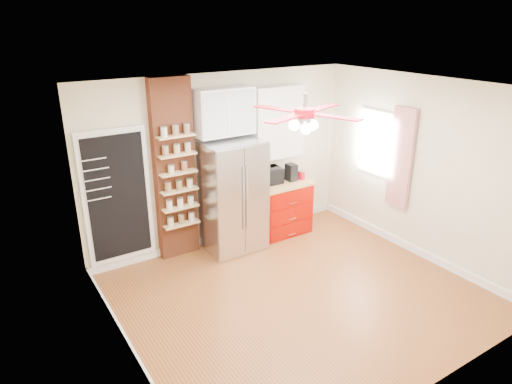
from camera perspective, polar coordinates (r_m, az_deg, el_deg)
floor at (r=6.24m, az=5.25°, el=-12.62°), size 4.50×4.50×0.00m
ceiling at (r=5.25m, az=6.24°, el=12.72°), size 4.50×4.50×0.00m
wall_back at (r=7.19m, az=-4.18°, el=3.99°), size 4.50×0.02×2.70m
wall_front at (r=4.39m, az=22.21°, el=-9.28°), size 4.50×0.02×2.70m
wall_left at (r=4.67m, az=-16.74°, el=-6.63°), size 0.02×4.00×2.70m
wall_right at (r=7.15m, az=20.05°, el=2.66°), size 0.02×4.00×2.70m
chalkboard at (r=6.64m, az=-16.93°, el=-0.63°), size 0.95×0.05×1.95m
brick_pillar at (r=6.77m, az=-10.18°, el=2.64°), size 0.60×0.16×2.70m
fridge at (r=7.02m, az=-2.99°, el=-0.53°), size 0.90×0.70×1.75m
upper_glass_cabinet at (r=6.82m, az=-4.02°, el=10.00°), size 0.90×0.35×0.70m
red_cabinet at (r=7.70m, az=3.16°, el=-1.91°), size 0.94×0.64×0.90m
upper_shelf_unit at (r=7.40m, az=2.60°, el=8.73°), size 0.90×0.30×1.15m
window at (r=7.63m, az=14.86°, el=5.92°), size 0.04×0.75×1.05m
curtain at (r=7.28m, az=17.66°, el=4.08°), size 0.06×0.40×1.55m
ceiling_fan at (r=5.30m, az=6.12°, el=9.76°), size 1.40×1.40×0.44m
toaster_oven at (r=7.43m, az=1.36°, el=2.03°), size 0.50×0.37×0.26m
coffee_maker at (r=7.59m, az=4.42°, el=2.47°), size 0.15×0.18×0.29m
canister_left at (r=7.68m, az=5.76°, el=2.09°), size 0.13×0.13×0.14m
canister_right at (r=7.71m, az=5.55°, el=2.18°), size 0.13×0.13×0.14m
pantry_jar_oats at (r=6.57m, az=-10.57°, el=2.78°), size 0.12×0.12×0.12m
pantry_jar_beans at (r=6.67m, az=-8.96°, el=3.23°), size 0.11×0.11×0.13m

